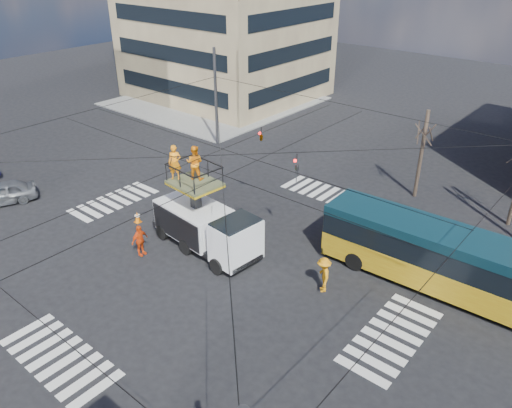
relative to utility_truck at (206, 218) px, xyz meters
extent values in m
plane|color=black|center=(1.17, 0.14, -1.96)|extent=(120.00, 120.00, 0.00)
cube|color=slate|center=(-19.83, 21.14, -1.90)|extent=(18.00, 18.00, 0.12)
cube|color=black|center=(-20.83, 16.14, 0.37)|extent=(15.30, 0.12, 1.50)
cube|color=black|center=(-11.83, 24.14, 0.37)|extent=(0.12, 13.60, 1.50)
cube|color=black|center=(-20.83, 16.14, 3.70)|extent=(15.30, 0.12, 1.50)
cube|color=black|center=(-11.83, 24.14, 3.70)|extent=(0.12, 13.60, 1.50)
cube|color=black|center=(-20.83, 16.14, 7.04)|extent=(15.30, 0.12, 1.50)
cube|color=black|center=(-11.83, 24.14, 7.04)|extent=(0.12, 13.60, 1.50)
cylinder|color=#2D2D30|center=(-10.83, 12.14, 2.04)|extent=(0.24, 0.24, 8.00)
cylinder|color=black|center=(1.17, 12.14, 3.74)|extent=(24.00, 0.03, 0.03)
cylinder|color=black|center=(-10.83, 0.14, 3.74)|extent=(0.03, 24.00, 0.03)
cylinder|color=black|center=(13.17, 0.14, 3.74)|extent=(0.03, 24.00, 0.03)
cylinder|color=black|center=(1.17, 0.14, 3.94)|extent=(24.02, 24.02, 0.03)
cylinder|color=black|center=(1.17, 0.14, 3.94)|extent=(24.02, 24.02, 0.03)
cylinder|color=black|center=(1.17, -1.06, 3.64)|extent=(24.00, 0.03, 0.03)
cylinder|color=black|center=(1.17, 1.34, 3.64)|extent=(24.00, 0.03, 0.03)
cylinder|color=black|center=(-0.03, 0.14, 3.54)|extent=(0.03, 24.00, 0.03)
cylinder|color=black|center=(2.37, 0.14, 3.54)|extent=(0.03, 24.00, 0.03)
imported|color=black|center=(3.67, 3.14, 3.14)|extent=(0.16, 0.20, 1.00)
imported|color=black|center=(-0.33, 5.14, 3.39)|extent=(0.26, 1.24, 0.50)
cylinder|color=#382B21|center=(6.17, 13.64, 1.04)|extent=(0.24, 0.24, 6.00)
cube|color=black|center=(-0.18, 0.02, -1.41)|extent=(7.18, 2.86, 0.30)
cube|color=silver|center=(2.40, -0.23, -0.41)|extent=(2.02, 2.56, 2.20)
cube|color=black|center=(2.40, -0.23, 0.39)|extent=(1.81, 2.44, 0.80)
cube|color=silver|center=(-1.08, 0.10, -0.51)|extent=(4.42, 2.89, 1.80)
cylinder|color=black|center=(2.10, -1.36, -1.51)|extent=(0.93, 0.43, 0.90)
cylinder|color=black|center=(2.32, 0.93, -1.51)|extent=(0.93, 0.43, 0.90)
cylinder|color=black|center=(-0.49, -1.11, -1.51)|extent=(0.93, 0.43, 0.90)
cylinder|color=black|center=(-0.27, 1.18, -1.51)|extent=(0.93, 0.43, 0.90)
cylinder|color=black|center=(-2.68, -0.90, -1.51)|extent=(0.93, 0.43, 0.90)
cylinder|color=black|center=(-2.46, 1.39, -1.51)|extent=(0.93, 0.43, 0.90)
cube|color=black|center=(-0.78, 0.07, 0.64)|extent=(0.49, 0.49, 2.41)
cube|color=#40472B|center=(-0.78, 0.07, 1.85)|extent=(2.79, 2.34, 0.12)
cube|color=yellow|center=(-0.78, 0.07, 1.73)|extent=(2.79, 2.34, 0.12)
imported|color=orange|center=(-1.85, -0.29, 2.86)|extent=(0.83, 0.79, 1.91)
imported|color=orange|center=(-1.03, 0.38, 2.86)|extent=(1.15, 1.06, 1.90)
cube|color=#C08312|center=(11.91, 4.85, -1.01)|extent=(13.25, 3.04, 1.30)
cube|color=black|center=(11.91, 4.85, 0.19)|extent=(13.25, 2.98, 1.10)
cube|color=#0B2630|center=(11.91, 4.85, 0.99)|extent=(13.25, 3.04, 0.50)
cube|color=#C08312|center=(5.43, 4.64, -0.36)|extent=(0.33, 2.48, 2.80)
cube|color=black|center=(5.38, 4.64, -1.51)|extent=(0.24, 2.60, 0.30)
cube|color=gold|center=(5.53, 4.64, 0.89)|extent=(0.15, 1.60, 0.35)
cylinder|color=black|center=(7.34, 3.52, -1.46)|extent=(1.01, 0.33, 1.00)
cylinder|color=black|center=(7.26, 5.88, -1.46)|extent=(1.01, 0.33, 1.00)
cone|color=#D66509|center=(-5.37, -0.63, -1.61)|extent=(0.36, 0.36, 0.71)
imported|color=#E3440E|center=(-2.34, -2.77, -1.05)|extent=(0.50, 1.09, 1.83)
imported|color=#FF9C10|center=(7.05, 0.94, -1.03)|extent=(1.32, 1.36, 1.87)
imported|color=#575A5E|center=(-14.15, -4.73, -1.22)|extent=(3.30, 4.69, 1.48)
camera|label=1|loc=(17.22, -16.36, 13.33)|focal=35.00mm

